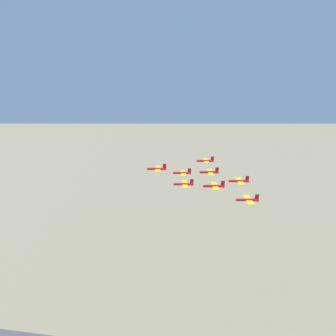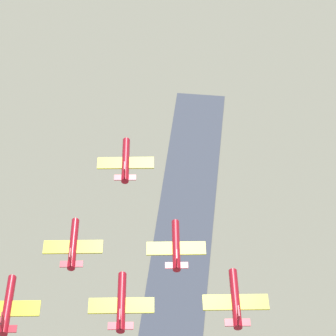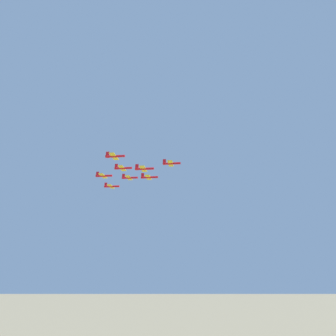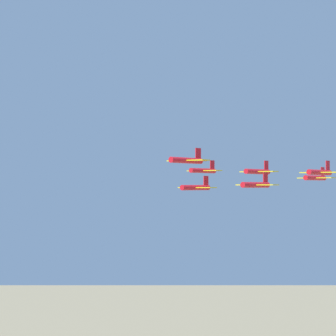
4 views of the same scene
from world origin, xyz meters
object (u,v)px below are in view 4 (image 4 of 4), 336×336
(jet_0, at_px, (187,160))
(jet_5, at_px, (204,170))
(jet_7, at_px, (316,178))
(jet_3, at_px, (320,172))
(jet_1, at_px, (256,185))
(jet_2, at_px, (196,187))
(jet_4, at_px, (258,171))

(jet_0, relative_size, jet_5, 1.00)
(jet_0, height_order, jet_7, jet_0)
(jet_3, height_order, jet_5, jet_5)
(jet_1, height_order, jet_2, jet_1)
(jet_3, relative_size, jet_4, 1.00)
(jet_3, bearing_deg, jet_1, 59.53)
(jet_0, distance_m, jet_7, 41.75)
(jet_3, xyz_separation_m, jet_7, (-5.75, -14.71, -1.01))
(jet_5, bearing_deg, jet_0, 120.47)
(jet_3, bearing_deg, jet_7, -59.53)
(jet_3, height_order, jet_4, jet_4)
(jet_3, bearing_deg, jet_4, 0.00)
(jet_3, bearing_deg, jet_2, 29.54)
(jet_2, relative_size, jet_3, 1.00)
(jet_4, bearing_deg, jet_3, -180.00)
(jet_2, xyz_separation_m, jet_4, (-15.65, -2.12, 3.76))
(jet_2, bearing_deg, jet_4, -120.47)
(jet_5, xyz_separation_m, jet_7, (-25.55, 10.47, -1.88))
(jet_1, relative_size, jet_4, 1.00)
(jet_1, xyz_separation_m, jet_3, (-15.65, -2.12, 2.77))
(jet_3, xyz_separation_m, jet_4, (9.90, -12.59, 0.41))
(jet_7, bearing_deg, jet_4, 59.53)
(jet_4, bearing_deg, jet_0, 90.00)
(jet_7, bearing_deg, jet_3, 120.47)
(jet_1, distance_m, jet_5, 27.85)
(jet_3, bearing_deg, jet_0, 59.53)
(jet_0, bearing_deg, jet_1, -120.47)
(jet_5, bearing_deg, jet_2, 120.47)
(jet_0, distance_m, jet_5, 31.62)
(jet_2, relative_size, jet_5, 1.00)
(jet_3, relative_size, jet_5, 1.00)
(jet_0, bearing_deg, jet_3, -120.47)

